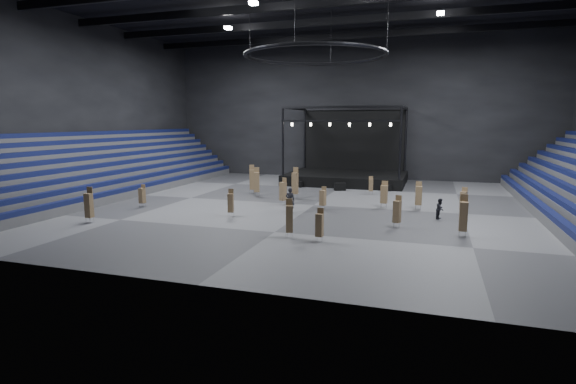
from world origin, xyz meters
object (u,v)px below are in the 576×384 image
(chair_stack_13, at_px, (295,183))
(chair_stack_15, at_px, (89,205))
(flight_case_mid, at_px, (340,187))
(chair_stack_8, at_px, (419,195))
(flight_case_left, at_px, (298,184))
(chair_stack_2, at_px, (231,202))
(chair_stack_3, at_px, (252,179))
(crew_member, at_px, (440,209))
(chair_stack_11, at_px, (283,191))
(chair_stack_1, at_px, (142,195))
(chair_stack_12, at_px, (289,218))
(chair_stack_5, at_px, (323,197))
(chair_stack_4, at_px, (397,211))
(chair_stack_14, at_px, (463,216))
(chair_stack_10, at_px, (371,185))
(flight_case_right, at_px, (386,188))
(stage, at_px, (347,171))
(man_center, at_px, (290,200))
(chair_stack_7, at_px, (384,194))
(chair_stack_9, at_px, (320,224))
(chair_stack_0, at_px, (463,200))
(chair_stack_6, at_px, (257,182))

(chair_stack_13, xyz_separation_m, chair_stack_15, (-11.33, -14.88, -0.19))
(flight_case_mid, relative_size, chair_stack_8, 0.51)
(flight_case_left, height_order, chair_stack_2, chair_stack_2)
(flight_case_left, height_order, chair_stack_3, chair_stack_3)
(crew_member, bearing_deg, chair_stack_11, 101.64)
(chair_stack_1, distance_m, chair_stack_12, 16.50)
(chair_stack_1, bearing_deg, chair_stack_5, 19.91)
(chair_stack_4, distance_m, chair_stack_12, 8.06)
(chair_stack_5, bearing_deg, chair_stack_4, -21.24)
(chair_stack_14, bearing_deg, chair_stack_11, 153.15)
(chair_stack_1, distance_m, chair_stack_3, 11.80)
(chair_stack_10, bearing_deg, flight_case_left, 152.46)
(flight_case_right, distance_m, chair_stack_14, 19.57)
(chair_stack_1, relative_size, chair_stack_8, 0.83)
(chair_stack_3, xyz_separation_m, chair_stack_10, (11.87, 3.10, -0.50))
(chair_stack_5, height_order, crew_member, chair_stack_5)
(stage, distance_m, man_center, 20.08)
(chair_stack_7, relative_size, chair_stack_12, 0.93)
(chair_stack_9, bearing_deg, stage, 102.35)
(flight_case_left, bearing_deg, chair_stack_15, -112.85)
(flight_case_mid, distance_m, chair_stack_14, 20.76)
(chair_stack_15, bearing_deg, chair_stack_4, 9.33)
(flight_case_right, distance_m, chair_stack_12, 22.34)
(chair_stack_4, distance_m, chair_stack_7, 7.25)
(chair_stack_3, height_order, chair_stack_15, chair_stack_3)
(chair_stack_8, distance_m, chair_stack_14, 9.07)
(chair_stack_12, bearing_deg, chair_stack_10, 61.73)
(flight_case_mid, distance_m, chair_stack_8, 12.18)
(chair_stack_7, xyz_separation_m, chair_stack_12, (-4.73, -11.99, 0.02))
(stage, xyz_separation_m, chair_stack_13, (-2.67, -13.34, 0.09))
(chair_stack_14, distance_m, man_center, 13.71)
(chair_stack_9, height_order, man_center, chair_stack_9)
(chair_stack_1, distance_m, chair_stack_4, 21.78)
(flight_case_mid, xyz_separation_m, chair_stack_12, (0.90, -20.84, 0.87))
(chair_stack_2, bearing_deg, flight_case_mid, 58.15)
(chair_stack_10, distance_m, chair_stack_12, 19.29)
(flight_case_mid, bearing_deg, chair_stack_13, -116.32)
(chair_stack_0, distance_m, chair_stack_14, 7.73)
(chair_stack_1, xyz_separation_m, chair_stack_10, (18.05, 13.14, -0.06))
(chair_stack_11, bearing_deg, man_center, -37.58)
(chair_stack_2, height_order, chair_stack_11, chair_stack_11)
(chair_stack_5, xyz_separation_m, chair_stack_9, (2.23, -10.14, 0.05))
(crew_member, bearing_deg, chair_stack_1, 116.87)
(chair_stack_3, bearing_deg, man_center, -74.53)
(stage, distance_m, chair_stack_3, 14.16)
(chair_stack_0, bearing_deg, crew_member, -108.31)
(man_center, bearing_deg, flight_case_left, -81.52)
(chair_stack_5, bearing_deg, chair_stack_15, -131.23)
(flight_case_mid, relative_size, chair_stack_13, 0.41)
(chair_stack_6, height_order, chair_stack_7, chair_stack_6)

